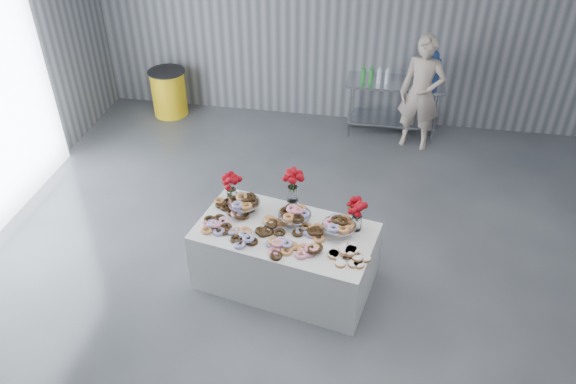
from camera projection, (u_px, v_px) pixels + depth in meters
name	position (u px, v px, depth m)	size (l,w,h in m)	color
ground	(293.00, 311.00, 6.07)	(9.00, 9.00, 0.00)	#393B40
room_walls	(264.00, 81.00, 4.62)	(8.04, 9.04, 4.02)	gray
display_table	(285.00, 257.00, 6.22)	(1.90, 1.00, 0.75)	silver
prep_table	(393.00, 98.00, 8.85)	(1.50, 0.60, 0.90)	silver
donut_mounds	(284.00, 230.00, 5.94)	(1.80, 0.80, 0.09)	#D37F4D
cake_stand_left	(244.00, 201.00, 6.20)	(0.36, 0.36, 0.17)	silver
cake_stand_mid	(295.00, 213.00, 6.02)	(0.36, 0.36, 0.17)	silver
cake_stand_right	(339.00, 224.00, 5.87)	(0.36, 0.36, 0.17)	silver
danish_pile	(349.00, 253.00, 5.64)	(0.48, 0.48, 0.11)	white
bouquet_left	(231.00, 181.00, 6.24)	(0.26, 0.26, 0.42)	white
bouquet_right	(358.00, 207.00, 5.85)	(0.26, 0.26, 0.42)	white
bouquet_center	(293.00, 183.00, 6.06)	(0.26, 0.26, 0.57)	silver
water_jug	(431.00, 69.00, 8.47)	(0.28, 0.28, 0.55)	blue
drink_bottles	(375.00, 75.00, 8.57)	(0.54, 0.08, 0.27)	#268C33
person	(421.00, 93.00, 8.38)	(0.65, 0.42, 1.77)	#CC8C93
trash_barrel	(169.00, 93.00, 9.51)	(0.62, 0.62, 0.79)	yellow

